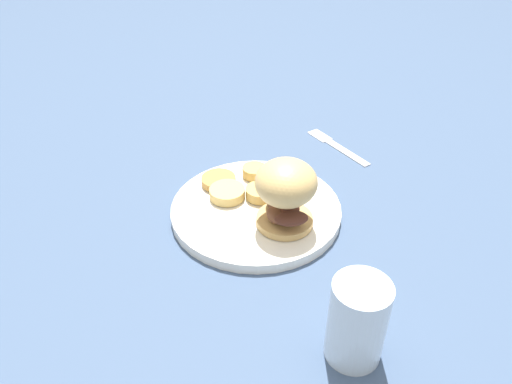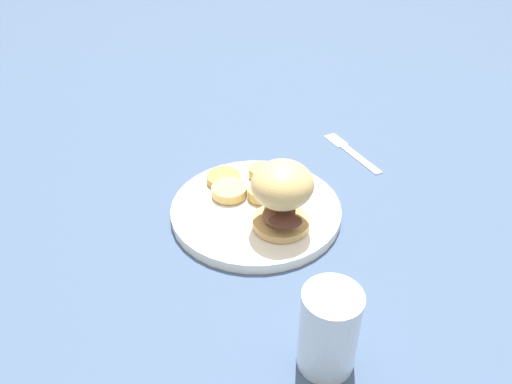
# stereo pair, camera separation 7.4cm
# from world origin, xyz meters

# --- Properties ---
(ground_plane) EXTENTS (4.00, 4.00, 0.00)m
(ground_plane) POSITION_xyz_m (0.00, 0.00, 0.00)
(ground_plane) COLOR #3D5170
(dinner_plate) EXTENTS (0.26, 0.26, 0.02)m
(dinner_plate) POSITION_xyz_m (0.00, 0.00, 0.01)
(dinner_plate) COLOR white
(dinner_plate) RESTS_ON ground_plane
(sandwich) EXTENTS (0.09, 0.09, 0.10)m
(sandwich) POSITION_xyz_m (0.05, 0.02, 0.07)
(sandwich) COLOR tan
(sandwich) RESTS_ON dinner_plate
(potato_round_0) EXTENTS (0.04, 0.04, 0.02)m
(potato_round_0) POSITION_xyz_m (-0.08, 0.03, 0.03)
(potato_round_0) COLOR tan
(potato_round_0) RESTS_ON dinner_plate
(potato_round_1) EXTENTS (0.05, 0.05, 0.01)m
(potato_round_1) POSITION_xyz_m (-0.08, -0.03, 0.02)
(potato_round_1) COLOR #BC8942
(potato_round_1) RESTS_ON dinner_plate
(potato_round_2) EXTENTS (0.05, 0.05, 0.02)m
(potato_round_2) POSITION_xyz_m (-0.04, -0.03, 0.02)
(potato_round_2) COLOR #DBB766
(potato_round_2) RESTS_ON dinner_plate
(potato_round_3) EXTENTS (0.05, 0.05, 0.01)m
(potato_round_3) POSITION_xyz_m (-0.06, 0.07, 0.02)
(potato_round_3) COLOR #BC8942
(potato_round_3) RESTS_ON dinner_plate
(potato_round_4) EXTENTS (0.04, 0.04, 0.02)m
(potato_round_4) POSITION_xyz_m (-0.02, 0.01, 0.03)
(potato_round_4) COLOR tan
(potato_round_4) RESTS_ON dinner_plate
(fork) EXTENTS (0.15, 0.05, 0.00)m
(fork) POSITION_xyz_m (-0.12, 0.22, 0.00)
(fork) COLOR silver
(fork) RESTS_ON ground_plane
(drinking_glass) EXTENTS (0.06, 0.06, 0.11)m
(drinking_glass) POSITION_xyz_m (0.27, -0.00, 0.05)
(drinking_glass) COLOR silver
(drinking_glass) RESTS_ON ground_plane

